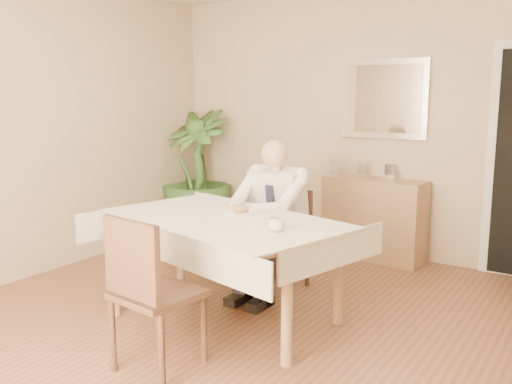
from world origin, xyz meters
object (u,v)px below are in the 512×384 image
Objects in this scene: dining_table at (224,229)px; chair_far at (285,233)px; seated_man at (268,211)px; potted_palm at (196,173)px; sideboard at (374,219)px; coffee_mug at (276,225)px; chair_near at (147,286)px.

dining_table is 2.40× the size of chair_far.
dining_table is 1.58× the size of seated_man.
chair_far reaches higher than dining_table.
seated_man is 0.88× the size of potted_palm.
chair_far is 1.20m from sideboard.
coffee_mug is (0.51, -0.14, 0.13)m from dining_table.
potted_palm reaches higher than sideboard.
seated_man is 1.50m from sideboard.
seated_man is at bearing -88.22° from chair_far.
dining_table is 0.89m from chair_near.
coffee_mug is 2.21m from sideboard.
potted_palm is at bearing -170.06° from sideboard.
dining_table is at bearing -94.34° from sideboard.
chair_far is at bearing -29.59° from potted_palm.
chair_far is at bearing 100.24° from chair_near.
potted_palm is (-1.72, 1.85, 0.04)m from dining_table.
dining_table is 0.59m from seated_man.
potted_palm is (-2.23, 1.99, -0.09)m from coffee_mug.
chair_far is 0.66× the size of seated_man.
potted_palm reaches higher than coffee_mug.
seated_man reaches higher than coffee_mug.
potted_palm is at bearing 138.22° from coffee_mug.
seated_man reaches higher than sideboard.
seated_man is at bearing 104.48° from dining_table.
chair_near is at bearing -120.13° from coffee_mug.
dining_table is at bearing -47.09° from potted_palm.
sideboard is at bearing 76.81° from seated_man.
seated_man is 1.26× the size of sideboard.
chair_far is at bearing 90.00° from seated_man.
dining_table is at bearing -88.22° from chair_far.
chair_far reaches higher than sideboard.
chair_far is (-0.00, 0.87, -0.21)m from dining_table.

